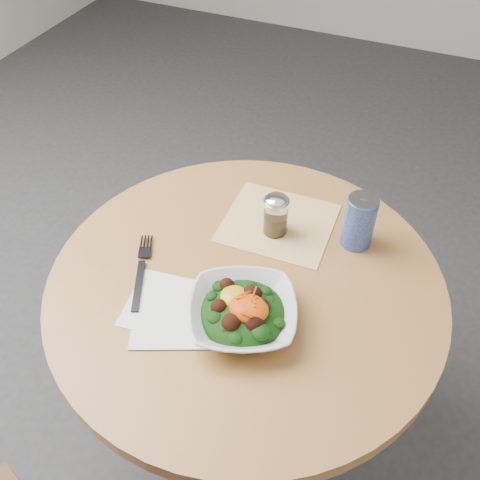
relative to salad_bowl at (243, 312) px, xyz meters
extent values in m
plane|color=#2E2E30|center=(-0.04, 0.11, -0.78)|extent=(6.00, 6.00, 0.00)
cylinder|color=black|center=(-0.04, 0.11, -0.77)|extent=(0.52, 0.52, 0.03)
cylinder|color=black|center=(-0.04, 0.11, -0.43)|extent=(0.10, 0.10, 0.71)
cylinder|color=#C58847|center=(-0.04, 0.11, -0.05)|extent=(0.90, 0.90, 0.04)
cube|color=orange|center=(-0.04, 0.31, -0.03)|extent=(0.27, 0.25, 0.00)
cube|color=white|center=(-0.17, -0.02, -0.03)|extent=(0.18, 0.18, 0.00)
cube|color=white|center=(-0.14, -0.05, -0.03)|extent=(0.22, 0.22, 0.00)
imported|color=silver|center=(0.00, 0.00, 0.00)|extent=(0.29, 0.29, 0.05)
ellipsoid|color=black|center=(0.00, 0.00, -0.01)|extent=(0.18, 0.18, 0.06)
ellipsoid|color=gold|center=(-0.03, 0.02, 0.02)|extent=(0.06, 0.06, 0.02)
ellipsoid|color=#E95F05|center=(0.02, -0.01, 0.03)|extent=(0.08, 0.07, 0.04)
cube|color=black|center=(-0.25, 0.00, -0.03)|extent=(0.07, 0.14, 0.00)
cube|color=black|center=(-0.30, 0.11, -0.03)|extent=(0.06, 0.08, 0.00)
cylinder|color=silver|center=(-0.03, 0.28, 0.02)|extent=(0.06, 0.06, 0.09)
cylinder|color=olive|center=(-0.03, 0.28, 0.00)|extent=(0.05, 0.05, 0.05)
cylinder|color=white|center=(-0.03, 0.28, 0.06)|extent=(0.06, 0.06, 0.01)
ellipsoid|color=white|center=(-0.03, 0.28, 0.07)|extent=(0.06, 0.06, 0.03)
cylinder|color=navy|center=(0.16, 0.32, 0.04)|extent=(0.07, 0.07, 0.13)
cylinder|color=#B8B7BF|center=(0.16, 0.32, 0.11)|extent=(0.07, 0.07, 0.00)
cube|color=#B8B7BF|center=(0.16, 0.33, 0.11)|extent=(0.02, 0.02, 0.00)
camera|label=1|loc=(0.26, -0.62, 0.89)|focal=40.00mm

